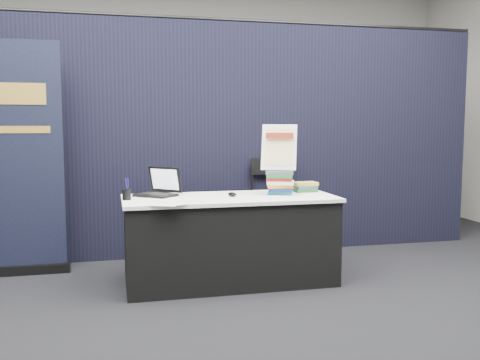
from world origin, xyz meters
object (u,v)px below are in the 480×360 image
laptop (155,189)px  info_sign (279,148)px  book_stack_tall (280,183)px  pullup_banner (15,172)px  book_stack_short (306,187)px  stacking_chair (277,203)px  display_table (230,240)px

laptop → info_sign: bearing=35.3°
book_stack_tall → pullup_banner: pullup_banner is taller
book_stack_short → stacking_chair: (-0.08, 0.60, -0.23)m
pullup_banner → stacking_chair: 2.51m
display_table → laptop: bearing=162.2°
book_stack_tall → book_stack_short: book_stack_tall is taller
book_stack_short → info_sign: (-0.29, -0.11, 0.37)m
display_table → laptop: size_ratio=4.10×
display_table → book_stack_tall: 0.66m
display_table → book_stack_short: book_stack_short is taller
stacking_chair → pullup_banner: bearing=-174.6°
book_stack_tall → pullup_banner: 2.37m
info_sign → display_table: bearing=-148.4°
display_table → laptop: (-0.61, 0.20, 0.43)m
laptop → stacking_chair: (1.28, 0.58, -0.25)m
book_stack_tall → stacking_chair: size_ratio=0.26×
display_table → pullup_banner: bearing=159.1°
display_table → book_stack_short: bearing=12.7°
stacking_chair → laptop: bearing=-152.2°
book_stack_short → stacking_chair: size_ratio=0.21×
laptop → info_sign: info_sign is taller
display_table → book_stack_short: size_ratio=8.34×
book_stack_tall → info_sign: 0.31m
display_table → info_sign: (0.46, 0.06, 0.78)m
book_stack_short → pullup_banner: (-2.56, 0.52, 0.14)m
laptop → book_stack_tall: size_ratio=1.67×
pullup_banner → stacking_chair: size_ratio=2.08×
info_sign → book_stack_short: bearing=44.6°
book_stack_tall → pullup_banner: (-2.27, 0.66, 0.08)m
book_stack_tall → info_sign: bearing=90.0°
laptop → book_stack_tall: laptop is taller
book_stack_short → info_sign: size_ratio=0.52×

